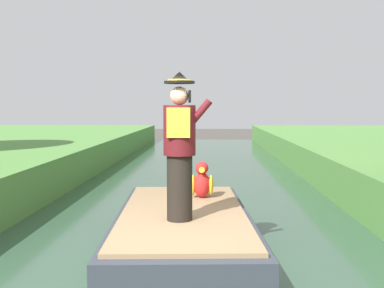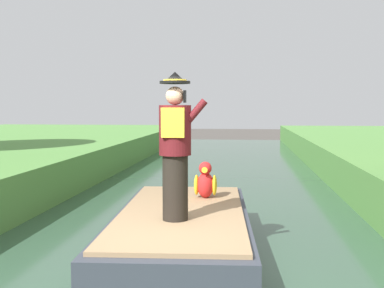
{
  "view_description": "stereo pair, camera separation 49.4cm",
  "coord_description": "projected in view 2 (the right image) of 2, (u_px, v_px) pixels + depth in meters",
  "views": [
    {
      "loc": [
        0.35,
        -5.27,
        2.14
      ],
      "look_at": [
        0.11,
        1.38,
        1.61
      ],
      "focal_mm": 44.69,
      "sensor_mm": 36.0,
      "label": 1
    },
    {
      "loc": [
        0.84,
        -5.23,
        2.14
      ],
      "look_at": [
        0.11,
        1.38,
        1.61
      ],
      "focal_mm": 44.69,
      "sensor_mm": 36.0,
      "label": 2
    }
  ],
  "objects": [
    {
      "name": "boat",
      "position": [
        182.0,
        232.0,
        6.58
      ],
      "size": [
        2.03,
        4.29,
        0.61
      ],
      "color": "#333842",
      "rests_on": "canal_water"
    },
    {
      "name": "parrot_plush",
      "position": [
        205.0,
        182.0,
        7.44
      ],
      "size": [
        0.36,
        0.35,
        0.57
      ],
      "color": "red",
      "rests_on": "boat"
    },
    {
      "name": "person_pirate",
      "position": [
        175.0,
        147.0,
        5.94
      ],
      "size": [
        0.61,
        0.42,
        1.85
      ],
      "rotation": [
        0.0,
        0.0,
        -0.16
      ],
      "color": "black",
      "rests_on": "boat"
    }
  ]
}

